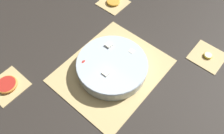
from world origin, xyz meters
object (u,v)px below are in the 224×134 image
at_px(orange_slice_whole, 113,2).
at_px(grapefruit_slice, 7,84).
at_px(fruit_salad_bowl, 112,66).
at_px(banana_coin_single, 208,55).

xyz_separation_m(orange_slice_whole, grapefruit_slice, (-0.66, 0.00, 0.00)).
xyz_separation_m(fruit_salad_bowl, grapefruit_slice, (-0.33, 0.27, -0.03)).
relative_size(fruit_salad_bowl, orange_slice_whole, 4.13).
bearing_deg(banana_coin_single, fruit_salad_bowl, 140.29).
bearing_deg(grapefruit_slice, orange_slice_whole, -0.00).
bearing_deg(orange_slice_whole, banana_coin_single, -90.00).
bearing_deg(orange_slice_whole, grapefruit_slice, 180.00).
distance_m(fruit_salad_bowl, grapefruit_slice, 0.43).
xyz_separation_m(fruit_salad_bowl, orange_slice_whole, (0.33, 0.27, -0.03)).
bearing_deg(grapefruit_slice, fruit_salad_bowl, -39.55).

